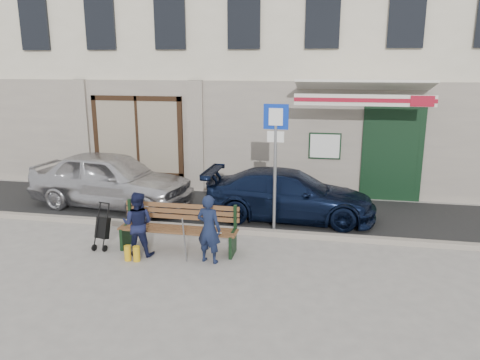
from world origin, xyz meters
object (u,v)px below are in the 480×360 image
(car_navy, at_px, (289,195))
(stroller, at_px, (103,229))
(woman, at_px, (138,224))
(parking_sign, at_px, (275,148))
(car_silver, at_px, (111,179))
(bench, at_px, (176,229))
(man, at_px, (209,229))

(car_navy, relative_size, stroller, 4.37)
(woman, height_order, stroller, woman)
(car_navy, relative_size, parking_sign, 1.44)
(car_navy, xyz_separation_m, parking_sign, (-0.23, -1.09, 1.34))
(parking_sign, relative_size, woman, 2.23)
(car_silver, distance_m, stroller, 2.96)
(parking_sign, bearing_deg, stroller, -152.48)
(car_navy, distance_m, woman, 3.88)
(car_navy, height_order, parking_sign, parking_sign)
(bench, height_order, stroller, bench)
(bench, bearing_deg, car_navy, 49.91)
(car_silver, relative_size, parking_sign, 1.51)
(car_navy, distance_m, stroller, 4.41)
(parking_sign, xyz_separation_m, bench, (-1.82, -1.34, -1.47))
(bench, height_order, woman, woman)
(car_navy, xyz_separation_m, man, (-1.25, -2.86, 0.07))
(car_navy, relative_size, bench, 1.71)
(woman, xyz_separation_m, stroller, (-0.85, 0.18, -0.23))
(parking_sign, bearing_deg, man, -117.01)
(car_silver, bearing_deg, bench, -127.29)
(car_silver, distance_m, man, 4.53)
(car_silver, bearing_deg, car_navy, -84.51)
(car_silver, distance_m, bench, 3.66)
(man, bearing_deg, bench, -15.38)
(parking_sign, bearing_deg, woman, -142.57)
(woman, bearing_deg, stroller, -14.45)
(man, bearing_deg, car_navy, -100.68)
(car_silver, relative_size, bench, 1.79)
(bench, bearing_deg, car_silver, 135.85)
(bench, distance_m, woman, 0.77)
(parking_sign, distance_m, woman, 3.26)
(stroller, bearing_deg, man, 8.21)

